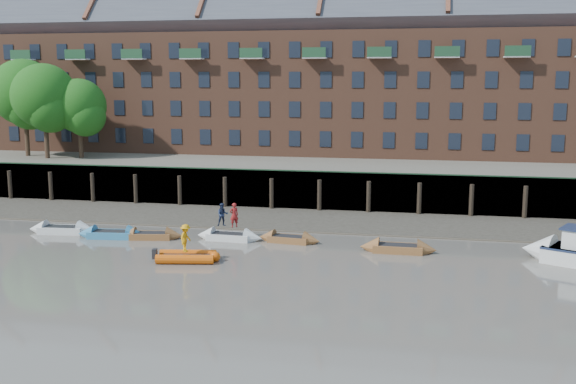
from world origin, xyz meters
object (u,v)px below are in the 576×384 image
(rowboat_6, at_px, (398,248))
(rowboat_3, at_px, (229,237))
(person_rower_b, at_px, (223,215))
(person_rib_crew, at_px, (186,238))
(rowboat_0, at_px, (62,230))
(rowboat_2, at_px, (151,236))
(rowboat_4, at_px, (289,239))
(motor_launch, at_px, (573,252))
(person_rower_a, at_px, (234,215))
(rib_tender, at_px, (189,257))
(rowboat_1, at_px, (111,234))

(rowboat_6, bearing_deg, rowboat_3, 175.33)
(person_rower_b, bearing_deg, person_rib_crew, -117.85)
(rowboat_0, height_order, person_rower_b, person_rower_b)
(rowboat_3, bearing_deg, rowboat_2, -170.24)
(rowboat_4, distance_m, motor_launch, 17.44)
(rowboat_3, height_order, person_rower_a, person_rower_a)
(rowboat_2, bearing_deg, rowboat_3, -1.99)
(rowboat_2, height_order, person_rower_b, person_rower_b)
(rib_tender, height_order, person_rower_a, person_rower_a)
(rib_tender, relative_size, motor_launch, 0.54)
(rowboat_2, bearing_deg, person_rower_a, -1.84)
(person_rib_crew, bearing_deg, person_rower_a, -8.31)
(rowboat_0, height_order, rowboat_6, rowboat_0)
(person_rower_a, bearing_deg, rowboat_4, 147.70)
(rowboat_1, xyz_separation_m, rowboat_2, (2.78, 0.25, -0.02))
(rowboat_1, bearing_deg, rowboat_4, -0.60)
(person_rower_b, bearing_deg, rowboat_6, -29.60)
(person_rower_a, bearing_deg, rowboat_3, -23.89)
(rib_tender, distance_m, person_rower_a, 5.96)
(rowboat_0, height_order, rowboat_2, rowboat_0)
(motor_launch, relative_size, person_rib_crew, 4.27)
(rowboat_1, height_order, rowboat_4, rowboat_1)
(rowboat_2, xyz_separation_m, rowboat_4, (9.37, 0.87, -0.00))
(rowboat_1, distance_m, rib_tender, 8.59)
(rowboat_0, xyz_separation_m, person_rower_b, (11.54, 0.61, 1.42))
(rowboat_0, xyz_separation_m, rowboat_2, (6.77, -0.36, -0.03))
(rib_tender, xyz_separation_m, person_rower_b, (0.33, 5.87, 1.39))
(rowboat_1, relative_size, rowboat_2, 1.09)
(rowboat_1, xyz_separation_m, rowboat_3, (8.07, 0.95, -0.01))
(rowboat_6, bearing_deg, motor_launch, -2.96)
(rowboat_3, relative_size, person_rib_crew, 2.76)
(rowboat_3, relative_size, person_rower_a, 2.76)
(motor_launch, distance_m, person_rib_crew, 22.78)
(rowboat_2, distance_m, rowboat_4, 9.41)
(motor_launch, bearing_deg, rowboat_1, 25.17)
(rowboat_6, relative_size, motor_launch, 0.67)
(rowboat_4, bearing_deg, person_rib_crew, -123.90)
(rowboat_2, relative_size, rowboat_4, 1.02)
(motor_launch, bearing_deg, person_rower_b, 21.53)
(person_rower_b, distance_m, person_rib_crew, 6.00)
(rowboat_3, distance_m, person_rower_b, 1.55)
(motor_launch, xyz_separation_m, person_rib_crew, (-22.40, -4.05, 0.72))
(rowboat_4, bearing_deg, rowboat_2, -167.81)
(person_rower_a, height_order, person_rower_b, person_rower_a)
(rowboat_6, height_order, person_rib_crew, person_rib_crew)
(rowboat_2, relative_size, rowboat_3, 0.97)
(rowboat_3, xyz_separation_m, motor_launch, (21.41, -1.66, 0.48))
(rowboat_0, xyz_separation_m, rowboat_3, (12.06, 0.34, -0.02))
(rowboat_3, relative_size, person_rower_b, 2.91)
(rib_tender, height_order, person_rib_crew, person_rib_crew)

